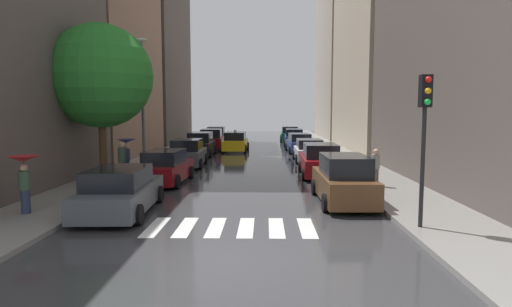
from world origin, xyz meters
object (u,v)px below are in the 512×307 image
parked_car_left_sixth (216,136)px  parked_car_right_sixth (290,135)px  parked_car_right_third (309,151)px  parked_car_left_nearest (120,192)px  pedestrian_foreground (24,173)px  parked_car_left_third (188,154)px  parked_car_left_second (166,168)px  parked_car_right_fifth (294,138)px  parked_car_left_fourth (201,145)px  taxi_midroad (236,142)px  street_tree_left (100,76)px  parked_car_right_fourth (299,143)px  parked_car_right_nearest (344,181)px  parked_car_right_second (320,161)px  pedestrian_by_kerb (122,160)px  traffic_light_right_corner (425,117)px  pedestrian_near_tree (126,149)px  lamp_post_left (143,95)px  parked_car_left_fifth (212,140)px  pedestrian_far_side (376,167)px

parked_car_left_sixth → parked_car_right_sixth: (7.66, 3.48, -0.05)m
parked_car_right_third → parked_car_right_sixth: size_ratio=1.00×
parked_car_left_nearest → pedestrian_foreground: pedestrian_foreground is taller
parked_car_left_third → parked_car_right_third: bearing=-72.4°
parked_car_left_second → parked_car_right_fifth: (7.51, 21.33, 0.02)m
parked_car_left_fourth → parked_car_left_sixth: 11.21m
taxi_midroad → street_tree_left: 17.05m
parked_car_left_second → parked_car_right_fourth: parked_car_left_second is taller
parked_car_left_third → parked_car_right_fifth: 17.02m
parked_car_left_third → street_tree_left: bearing=152.1°
parked_car_right_nearest → parked_car_right_second: 6.40m
taxi_midroad → pedestrian_by_kerb: 16.40m
parked_car_left_fourth → traffic_light_right_corner: 22.32m
parked_car_left_second → parked_car_left_fourth: size_ratio=1.01×
pedestrian_near_tree → lamp_post_left: 3.23m
pedestrian_near_tree → taxi_midroad: bearing=61.1°
parked_car_left_fifth → parked_car_right_fourth: 7.98m
parked_car_right_fourth → parked_car_left_fifth: bearing=67.7°
parked_car_right_second → traffic_light_right_corner: 10.62m
parked_car_right_second → parked_car_right_fourth: size_ratio=0.94×
parked_car_left_nearest → parked_car_right_sixth: bearing=-15.4°
parked_car_right_nearest → parked_car_right_third: bearing=-0.9°
traffic_light_right_corner → parked_car_right_nearest: bearing=111.6°
parked_car_right_sixth → traffic_light_right_corner: traffic_light_right_corner is taller
parked_car_left_sixth → street_tree_left: (-2.81, -23.17, 4.23)m
pedestrian_by_kerb → street_tree_left: 4.07m
parked_car_left_nearest → pedestrian_near_tree: 7.59m
pedestrian_far_side → lamp_post_left: (-11.38, 4.36, 3.24)m
parked_car_left_sixth → street_tree_left: 23.72m
parked_car_left_sixth → pedestrian_near_tree: (-2.05, -22.07, 0.67)m
parked_car_right_nearest → traffic_light_right_corner: 4.77m
parked_car_left_third → parked_car_left_sixth: bearing=-0.3°
parked_car_right_sixth → street_tree_left: street_tree_left is taller
parked_car_left_fourth → pedestrian_foreground: pedestrian_foreground is taller
parked_car_right_fifth → pedestrian_near_tree: pedestrian_near_tree is taller
parked_car_left_nearest → parked_car_left_third: parked_car_left_third is taller
parked_car_left_second → parked_car_left_third: parked_car_left_third is taller
pedestrian_by_kerb → lamp_post_left: size_ratio=0.25×
parked_car_left_second → parked_car_left_sixth: (-0.23, 23.39, 0.07)m
parked_car_right_fourth → lamp_post_left: lamp_post_left is taller
parked_car_left_third → parked_car_right_sixth: 22.09m
parked_car_left_nearest → parked_car_left_second: bearing=-4.0°
pedestrian_far_side → parked_car_right_fifth: bearing=136.1°
parked_car_left_third → parked_car_left_fifth: size_ratio=0.90×
parked_car_right_second → pedestrian_far_side: 4.15m
taxi_midroad → parked_car_left_second: bearing=173.7°
parked_car_left_fifth → parked_car_right_second: parked_car_left_fifth is taller
parked_car_left_nearest → traffic_light_right_corner: bearing=-104.7°
parked_car_right_nearest → parked_car_right_second: (-0.05, 6.40, -0.04)m
parked_car_right_nearest → pedestrian_by_kerb: (-9.73, 4.18, 0.26)m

